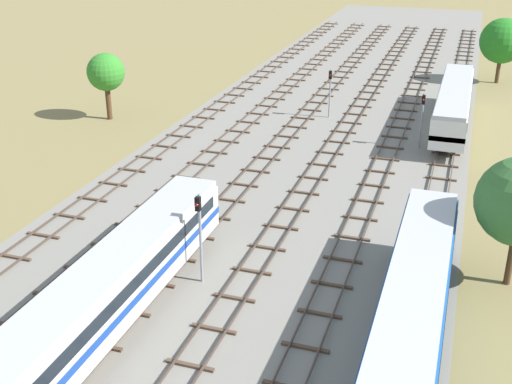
% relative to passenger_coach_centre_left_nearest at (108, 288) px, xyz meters
% --- Properties ---
extents(ground_plane, '(480.00, 480.00, 0.00)m').
position_rel_passenger_coach_centre_left_nearest_xyz_m(ground_plane, '(2.38, 32.28, -2.61)').
color(ground_plane, olive).
extents(ballast_bed, '(27.83, 176.00, 0.01)m').
position_rel_passenger_coach_centre_left_nearest_xyz_m(ballast_bed, '(2.38, 32.28, -2.61)').
color(ballast_bed, gray).
rests_on(ballast_bed, ground).
extents(track_far_left, '(2.40, 126.00, 0.29)m').
position_rel_passenger_coach_centre_left_nearest_xyz_m(track_far_left, '(-9.53, 33.28, -2.48)').
color(track_far_left, '#47382D').
rests_on(track_far_left, ground).
extents(track_left, '(2.40, 126.00, 0.29)m').
position_rel_passenger_coach_centre_left_nearest_xyz_m(track_left, '(-4.77, 33.28, -2.48)').
color(track_left, '#47382D').
rests_on(track_left, ground).
extents(track_centre_left, '(2.40, 126.00, 0.29)m').
position_rel_passenger_coach_centre_left_nearest_xyz_m(track_centre_left, '(0.00, 33.28, -2.48)').
color(track_centre_left, '#47382D').
rests_on(track_centre_left, ground).
extents(track_centre, '(2.40, 126.00, 0.29)m').
position_rel_passenger_coach_centre_left_nearest_xyz_m(track_centre, '(4.77, 33.28, -2.48)').
color(track_centre, '#47382D').
rests_on(track_centre, ground).
extents(track_centre_right, '(2.40, 126.00, 0.29)m').
position_rel_passenger_coach_centre_left_nearest_xyz_m(track_centre_right, '(9.53, 33.28, -2.48)').
color(track_centre_right, '#47382D').
rests_on(track_centre_right, ground).
extents(track_right, '(2.40, 126.00, 0.29)m').
position_rel_passenger_coach_centre_left_nearest_xyz_m(track_right, '(14.30, 33.28, -2.48)').
color(track_right, '#47382D').
rests_on(track_right, ground).
extents(passenger_coach_centre_left_nearest, '(2.96, 22.00, 3.80)m').
position_rel_passenger_coach_centre_left_nearest_xyz_m(passenger_coach_centre_left_nearest, '(0.00, 0.00, 0.00)').
color(passenger_coach_centre_left_nearest, beige).
rests_on(passenger_coach_centre_left_nearest, ground).
extents(passenger_coach_right_near, '(2.96, 22.00, 3.80)m').
position_rel_passenger_coach_centre_left_nearest_xyz_m(passenger_coach_right_near, '(14.30, 2.62, 0.00)').
color(passenger_coach_right_near, '#194C8C').
rests_on(passenger_coach_right_near, ground).
extents(diesel_railcar_right_mid, '(2.96, 20.50, 3.80)m').
position_rel_passenger_coach_centre_left_nearest_xyz_m(diesel_railcar_right_mid, '(14.30, 39.21, -0.02)').
color(diesel_railcar_right_mid, white).
rests_on(diesel_railcar_right_mid, ground).
extents(signal_post_nearest, '(0.28, 0.47, 4.90)m').
position_rel_passenger_coach_centre_left_nearest_xyz_m(signal_post_nearest, '(11.92, 32.82, 0.52)').
color(signal_post_nearest, gray).
rests_on(signal_post_nearest, ground).
extents(signal_post_near, '(0.28, 0.47, 4.90)m').
position_rel_passenger_coach_centre_left_nearest_xyz_m(signal_post_near, '(2.38, 39.05, 0.52)').
color(signal_post_near, gray).
rests_on(signal_post_near, ground).
extents(signal_post_mid, '(0.28, 0.47, 5.45)m').
position_rel_passenger_coach_centre_left_nearest_xyz_m(signal_post_mid, '(2.38, 5.89, 0.84)').
color(signal_post_mid, gray).
rests_on(signal_post_mid, ground).
extents(lineside_tree_0, '(3.69, 3.69, 6.61)m').
position_rel_passenger_coach_centre_left_nearest_xyz_m(lineside_tree_0, '(-18.39, 31.65, 2.10)').
color(lineside_tree_0, '#4C331E').
rests_on(lineside_tree_0, ground).
extents(lineside_tree_2, '(5.29, 5.29, 7.68)m').
position_rel_passenger_coach_centre_left_nearest_xyz_m(lineside_tree_2, '(18.56, 59.31, 2.41)').
color(lineside_tree_2, '#4C331E').
rests_on(lineside_tree_2, ground).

